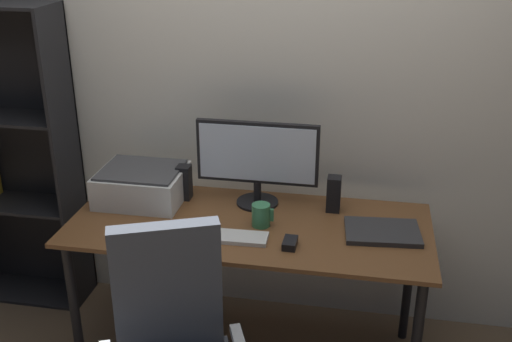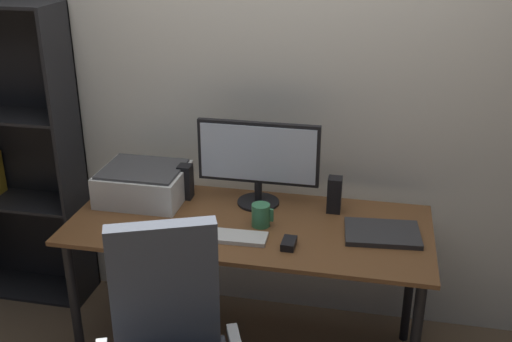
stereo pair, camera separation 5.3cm
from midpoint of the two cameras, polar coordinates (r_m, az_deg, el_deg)
back_wall at (r=3.03m, az=0.71°, el=9.13°), size 6.40×0.10×2.60m
desk at (r=2.79m, az=-1.18°, el=-6.39°), size 1.62×0.69×0.74m
monitor at (r=2.83m, az=-0.37°, el=1.26°), size 0.57×0.20×0.41m
keyboard at (r=2.62m, az=-2.66°, el=-6.19°), size 0.29×0.12×0.02m
mouse at (r=2.56m, az=2.60°, el=-6.74°), size 0.06×0.10×0.03m
coffee_mug at (r=2.71m, az=-0.07°, el=-4.14°), size 0.10×0.08×0.10m
laptop at (r=2.71m, az=11.17°, el=-5.59°), size 0.34×0.26×0.02m
speaker_left at (r=2.97m, az=-7.23°, el=-1.06°), size 0.06×0.07×0.17m
speaker_right at (r=2.84m, az=6.75°, el=-2.14°), size 0.06×0.07×0.17m
printer at (r=2.99m, az=-11.08°, el=-1.23°), size 0.40×0.34×0.16m
paper_sheet at (r=2.65m, az=-8.14°, el=-6.30°), size 0.25×0.32×0.00m
bookshelf at (r=3.52m, az=-22.31°, el=0.84°), size 0.67×0.28×1.63m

